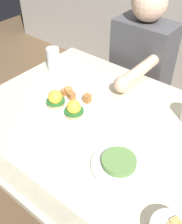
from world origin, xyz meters
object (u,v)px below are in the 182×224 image
Objects in this scene: dining_table at (105,145)px; eggs_benedict_plate at (66,106)px; water_glass_near at (54,61)px; fork at (143,122)px; diner_person at (139,72)px; side_plate at (119,163)px.

eggs_benedict_plate is at bearing -173.05° from dining_table.
dining_table is 9.44× the size of water_glass_near.
fork is at bearing -6.34° from water_glass_near.
eggs_benedict_plate is 2.12× the size of water_glass_near.
dining_table is 0.55m from water_glass_near.
eggs_benedict_plate is 0.64m from diner_person.
fork reaches higher than dining_table.
water_glass_near is (-0.60, 0.07, 0.05)m from fork.
water_glass_near is at bearing 153.39° from side_plate.
fork is 0.12× the size of diner_person.
dining_table is 0.63m from diner_person.
diner_person is (-0.20, 0.60, 0.02)m from dining_table.
fork is at bearing 50.74° from dining_table.
fork is at bearing -57.82° from diner_person.
side_plate is at bearing -64.30° from diner_person.
eggs_benedict_plate is (-0.20, -0.02, 0.13)m from dining_table.
side_plate is (0.16, -0.13, 0.12)m from dining_table.
water_glass_near reaches higher than dining_table.
dining_table is at bearing -21.16° from water_glass_near.
side_plate is 0.82m from diner_person.
side_plate is at bearing -78.14° from fork.
water_glass_near is 0.11× the size of diner_person.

